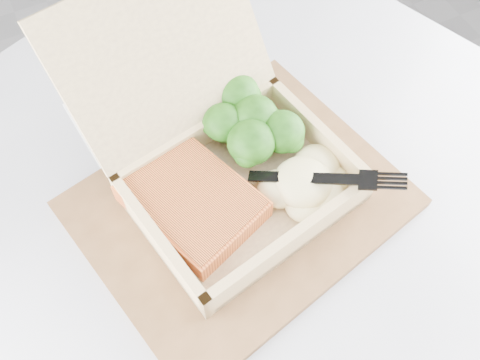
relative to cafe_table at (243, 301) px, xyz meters
name	(u,v)px	position (x,y,z in m)	size (l,w,h in m)	color
floor	(407,137)	(0.71, 0.38, -0.55)	(4.00, 4.00, 0.00)	#939297
cafe_table	(243,301)	(0.00, 0.00, 0.00)	(1.09, 1.09, 0.74)	black
serving_tray	(240,204)	(0.02, 0.04, 0.20)	(0.32, 0.26, 0.01)	brown
takeout_container	(217,146)	(0.01, 0.09, 0.25)	(0.26, 0.30, 0.18)	tan
salmon_fillet	(192,201)	(-0.03, 0.05, 0.23)	(0.10, 0.13, 0.03)	orange
broccoli_pile	(254,122)	(0.07, 0.11, 0.24)	(0.12, 0.12, 0.04)	#2C771A
mashed_potatoes	(303,182)	(0.08, 0.02, 0.23)	(0.10, 0.09, 0.03)	beige
plastic_fork	(282,175)	(0.06, 0.03, 0.25)	(0.14, 0.11, 0.03)	black
receipt	(109,127)	(-0.08, 0.21, 0.19)	(0.07, 0.12, 0.00)	white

